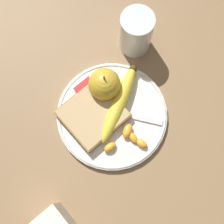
# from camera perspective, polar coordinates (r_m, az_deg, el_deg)

# --- Properties ---
(ground_plane) EXTENTS (3.00, 3.00, 0.00)m
(ground_plane) POSITION_cam_1_polar(r_m,az_deg,el_deg) (0.69, 0.00, -0.69)
(ground_plane) COLOR olive
(plate) EXTENTS (0.24, 0.24, 0.01)m
(plate) POSITION_cam_1_polar(r_m,az_deg,el_deg) (0.68, 0.00, -0.53)
(plate) COLOR silver
(plate) RESTS_ON ground_plane
(juice_glass) EXTENTS (0.07, 0.07, 0.10)m
(juice_glass) POSITION_cam_1_polar(r_m,az_deg,el_deg) (0.71, 4.38, 14.17)
(juice_glass) COLOR silver
(juice_glass) RESTS_ON ground_plane
(apple) EXTENTS (0.07, 0.07, 0.08)m
(apple) POSITION_cam_1_polar(r_m,az_deg,el_deg) (0.66, -1.38, 5.08)
(apple) COLOR gold
(apple) RESTS_ON plate
(banana) EXTENTS (0.18, 0.11, 0.03)m
(banana) POSITION_cam_1_polar(r_m,az_deg,el_deg) (0.67, 1.30, 1.74)
(banana) COLOR yellow
(banana) RESTS_ON plate
(bread_slice) EXTENTS (0.12, 0.12, 0.02)m
(bread_slice) POSITION_cam_1_polar(r_m,az_deg,el_deg) (0.67, -3.52, -0.43)
(bread_slice) COLOR olive
(bread_slice) RESTS_ON plate
(fork) EXTENTS (0.13, 0.16, 0.00)m
(fork) POSITION_cam_1_polar(r_m,az_deg,el_deg) (0.68, 0.07, 0.08)
(fork) COLOR silver
(fork) RESTS_ON plate
(jam_packet) EXTENTS (0.04, 0.04, 0.02)m
(jam_packet) POSITION_cam_1_polar(r_m,az_deg,el_deg) (0.68, -4.72, 4.10)
(jam_packet) COLOR silver
(jam_packet) RESTS_ON plate
(orange_segment_0) EXTENTS (0.02, 0.03, 0.01)m
(orange_segment_0) POSITION_cam_1_polar(r_m,az_deg,el_deg) (0.66, 5.45, -5.77)
(orange_segment_0) COLOR #F9A32D
(orange_segment_0) RESTS_ON plate
(orange_segment_1) EXTENTS (0.02, 0.03, 0.01)m
(orange_segment_1) POSITION_cam_1_polar(r_m,az_deg,el_deg) (0.66, 3.72, -4.84)
(orange_segment_1) COLOR #F9A32D
(orange_segment_1) RESTS_ON plate
(orange_segment_2) EXTENTS (0.04, 0.03, 0.02)m
(orange_segment_2) POSITION_cam_1_polar(r_m,az_deg,el_deg) (0.66, 2.90, -3.44)
(orange_segment_2) COLOR #F9A32D
(orange_segment_2) RESTS_ON plate
(orange_segment_3) EXTENTS (0.03, 0.04, 0.02)m
(orange_segment_3) POSITION_cam_1_polar(r_m,az_deg,el_deg) (0.66, -0.06, -1.94)
(orange_segment_3) COLOR #F9A32D
(orange_segment_3) RESTS_ON plate
(orange_segment_4) EXTENTS (0.03, 0.02, 0.02)m
(orange_segment_4) POSITION_cam_1_polar(r_m,az_deg,el_deg) (0.65, -0.39, -6.45)
(orange_segment_4) COLOR #F9A32D
(orange_segment_4) RESTS_ON plate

